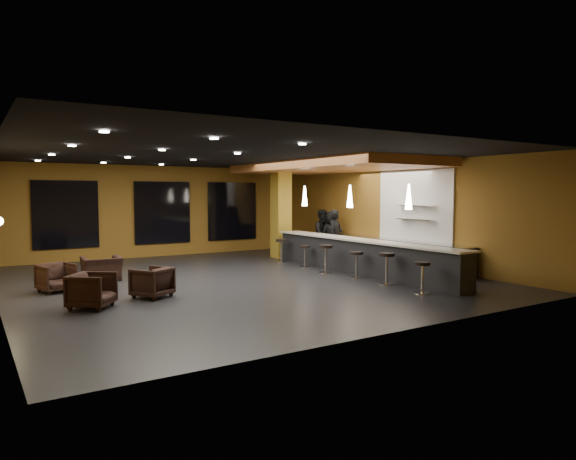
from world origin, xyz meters
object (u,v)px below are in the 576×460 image
bar_stool_1 (387,264)px  bar_stool_5 (281,248)px  armchair_a (92,291)px  bar_counter (360,257)px  armchair_b (152,282)px  column (281,212)px  staff_a (335,236)px  bar_stool_4 (305,253)px  bar_stool_0 (422,273)px  bar_stool_2 (356,261)px  pendant_2 (305,196)px  armchair_d (102,269)px  staff_b (323,234)px  pendant_1 (350,196)px  armchair_c (56,278)px  prep_counter (396,254)px  bar_stool_3 (326,255)px  pendant_0 (409,197)px  staff_c (330,235)px

bar_stool_1 → bar_stool_5: bar_stool_1 is taller
armchair_a → bar_stool_1: bar_stool_1 is taller
bar_counter → armchair_b: bearing=-178.0°
column → armchair_a: bearing=-146.5°
staff_a → bar_stool_4: (-1.50, -0.29, -0.48)m
bar_stool_0 → armchair_b: bearing=151.7°
staff_a → bar_stool_2: (-1.50, -2.93, -0.45)m
armchair_b → bar_stool_4: bearing=168.9°
bar_counter → pendant_2: (0.00, 3.00, 1.85)m
column → bar_stool_2: 5.44m
bar_stool_5 → armchair_d: bearing=-174.7°
staff_b → armchair_b: (-7.71, -3.72, -0.56)m
pendant_1 → armchair_c: bearing=171.6°
prep_counter → bar_stool_0: 4.73m
bar_stool_3 → column: bearing=77.7°
pendant_2 → bar_stool_1: (-0.68, -4.91, -1.80)m
prep_counter → bar_stool_4: bearing=151.0°
pendant_0 → bar_stool_0: size_ratio=0.90×
column → armchair_c: column is taller
bar_counter → bar_stool_3: (-0.88, 0.55, 0.06)m
pendant_0 → bar_stool_5: size_ratio=0.85×
prep_counter → armchair_c: 10.39m
pendant_2 → bar_stool_0: (-0.82, -6.30, -1.85)m
column → staff_a: 2.60m
bar_stool_5 → staff_b: bearing=2.6°
bar_stool_4 → bar_stool_5: size_ratio=0.88×
armchair_c → staff_c: bearing=-6.4°
bar_stool_1 → armchair_a: bearing=170.2°
pendant_0 → bar_stool_2: bearing=116.7°
prep_counter → bar_stool_1: (-2.68, -2.41, 0.12)m
armchair_c → bar_stool_4: 7.64m
pendant_2 → bar_stool_2: pendant_2 is taller
armchair_b → armchair_d: 3.09m
bar_counter → staff_a: bearing=70.2°
prep_counter → pendant_0: size_ratio=8.57×
armchair_a → armchair_b: size_ratio=1.05×
bar_stool_0 → bar_stool_1: bearing=84.3°
staff_b → bar_stool_1: 5.73m
staff_a → staff_b: bearing=50.8°
bar_stool_2 → armchair_b: bearing=175.8°
bar_stool_2 → staff_b: bearing=65.8°
pendant_1 → staff_a: (0.82, 1.78, -1.41)m
staff_b → column: bearing=138.8°
bar_stool_3 → staff_a: bearing=45.3°
armchair_d → bar_stool_0: bearing=137.9°
pendant_2 → bar_stool_1: pendant_2 is taller
staff_a → bar_stool_1: 4.46m
armchair_a → bar_stool_0: bearing=-72.1°
pendant_1 → pendant_2: bearing=90.0°
staff_c → armchair_c: bearing=-175.7°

